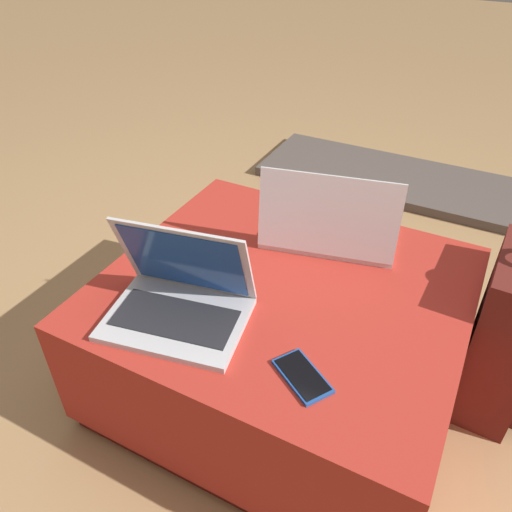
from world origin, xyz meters
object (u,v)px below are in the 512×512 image
object	(u,v)px
laptop_near	(179,298)
backpack	(508,339)
laptop_far	(329,228)
cell_phone	(302,376)

from	to	relation	value
laptop_near	backpack	distance (m)	0.89
laptop_near	laptop_far	distance (m)	0.49
laptop_near	cell_phone	xyz separation A→B (m)	(0.34, -0.04, -0.05)
laptop_near	backpack	xyz separation A→B (m)	(0.74, 0.46, -0.21)
laptop_near	laptop_far	size ratio (longest dim) A/B	0.87
laptop_near	backpack	world-z (taller)	laptop_near
cell_phone	backpack	world-z (taller)	backpack
laptop_near	laptop_far	world-z (taller)	laptop_far
laptop_near	backpack	size ratio (longest dim) A/B	0.65
laptop_near	cell_phone	distance (m)	0.34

